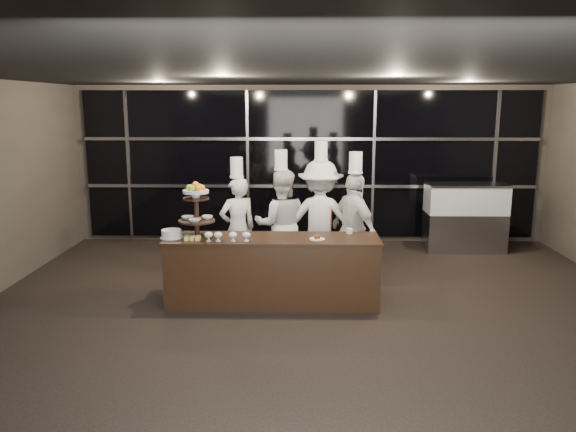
{
  "coord_description": "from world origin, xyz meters",
  "views": [
    {
      "loc": [
        -0.22,
        -5.78,
        2.67
      ],
      "look_at": [
        -0.37,
        1.73,
        1.15
      ],
      "focal_mm": 35.0,
      "sensor_mm": 36.0,
      "label": 1
    }
  ],
  "objects_px": {
    "chef_c": "(320,220)",
    "chef_d": "(354,229)",
    "display_case": "(465,214)",
    "chef_b": "(281,224)",
    "chef_a": "(238,227)",
    "layer_cake": "(171,234)",
    "buffet_counter": "(273,270)",
    "display_stand": "(196,206)"
  },
  "relations": [
    {
      "from": "layer_cake",
      "to": "chef_a",
      "type": "height_order",
      "value": "chef_a"
    },
    {
      "from": "buffet_counter",
      "to": "chef_d",
      "type": "bearing_deg",
      "value": 34.14
    },
    {
      "from": "display_stand",
      "to": "layer_cake",
      "type": "distance_m",
      "value": 0.5
    },
    {
      "from": "buffet_counter",
      "to": "display_case",
      "type": "relative_size",
      "value": 1.98
    },
    {
      "from": "display_case",
      "to": "chef_a",
      "type": "bearing_deg",
      "value": -155.56
    },
    {
      "from": "layer_cake",
      "to": "display_case",
      "type": "distance_m",
      "value": 5.55
    },
    {
      "from": "buffet_counter",
      "to": "chef_c",
      "type": "relative_size",
      "value": 1.34
    },
    {
      "from": "display_stand",
      "to": "chef_c",
      "type": "distance_m",
      "value": 2.08
    },
    {
      "from": "display_case",
      "to": "chef_b",
      "type": "bearing_deg",
      "value": -152.58
    },
    {
      "from": "chef_a",
      "to": "chef_c",
      "type": "relative_size",
      "value": 0.89
    },
    {
      "from": "chef_c",
      "to": "buffet_counter",
      "type": "bearing_deg",
      "value": -120.31
    },
    {
      "from": "chef_c",
      "to": "layer_cake",
      "type": "bearing_deg",
      "value": -149.03
    },
    {
      "from": "buffet_counter",
      "to": "chef_c",
      "type": "height_order",
      "value": "chef_c"
    },
    {
      "from": "display_stand",
      "to": "layer_cake",
      "type": "bearing_deg",
      "value": -171.46
    },
    {
      "from": "display_stand",
      "to": "layer_cake",
      "type": "relative_size",
      "value": 2.48
    },
    {
      "from": "display_case",
      "to": "chef_c",
      "type": "xyz_separation_m",
      "value": [
        -2.71,
        -1.71,
        0.23
      ]
    },
    {
      "from": "display_case",
      "to": "chef_c",
      "type": "relative_size",
      "value": 0.67
    },
    {
      "from": "display_case",
      "to": "chef_b",
      "type": "height_order",
      "value": "chef_b"
    },
    {
      "from": "display_case",
      "to": "layer_cake",
      "type": "bearing_deg",
      "value": -148.26
    },
    {
      "from": "chef_c",
      "to": "chef_d",
      "type": "bearing_deg",
      "value": -37.68
    },
    {
      "from": "chef_a",
      "to": "chef_d",
      "type": "distance_m",
      "value": 1.76
    },
    {
      "from": "chef_b",
      "to": "chef_d",
      "type": "bearing_deg",
      "value": -18.88
    },
    {
      "from": "buffet_counter",
      "to": "display_stand",
      "type": "distance_m",
      "value": 1.33
    },
    {
      "from": "buffet_counter",
      "to": "display_case",
      "type": "bearing_deg",
      "value": 40.28
    },
    {
      "from": "display_case",
      "to": "chef_a",
      "type": "xyz_separation_m",
      "value": [
        -3.96,
        -1.8,
        0.14
      ]
    },
    {
      "from": "display_stand",
      "to": "chef_b",
      "type": "xyz_separation_m",
      "value": [
        1.08,
        1.15,
        -0.48
      ]
    },
    {
      "from": "layer_cake",
      "to": "buffet_counter",
      "type": "bearing_deg",
      "value": 2.15
    },
    {
      "from": "buffet_counter",
      "to": "chef_a",
      "type": "xyz_separation_m",
      "value": [
        -0.58,
        1.07,
        0.36
      ]
    },
    {
      "from": "buffet_counter",
      "to": "chef_a",
      "type": "relative_size",
      "value": 1.51
    },
    {
      "from": "chef_c",
      "to": "display_case",
      "type": "bearing_deg",
      "value": 32.31
    },
    {
      "from": "chef_c",
      "to": "chef_d",
      "type": "xyz_separation_m",
      "value": [
        0.48,
        -0.37,
        -0.06
      ]
    },
    {
      "from": "buffet_counter",
      "to": "layer_cake",
      "type": "bearing_deg",
      "value": -177.85
    },
    {
      "from": "display_stand",
      "to": "chef_a",
      "type": "height_order",
      "value": "chef_a"
    },
    {
      "from": "buffet_counter",
      "to": "chef_c",
      "type": "bearing_deg",
      "value": 59.69
    },
    {
      "from": "buffet_counter",
      "to": "display_stand",
      "type": "bearing_deg",
      "value": -179.99
    },
    {
      "from": "chef_b",
      "to": "chef_d",
      "type": "relative_size",
      "value": 1.0
    },
    {
      "from": "buffet_counter",
      "to": "chef_d",
      "type": "relative_size",
      "value": 1.43
    },
    {
      "from": "display_stand",
      "to": "display_case",
      "type": "distance_m",
      "value": 5.28
    },
    {
      "from": "display_stand",
      "to": "chef_a",
      "type": "relative_size",
      "value": 0.4
    },
    {
      "from": "display_stand",
      "to": "layer_cake",
      "type": "height_order",
      "value": "display_stand"
    },
    {
      "from": "display_stand",
      "to": "chef_c",
      "type": "relative_size",
      "value": 0.35
    },
    {
      "from": "chef_b",
      "to": "chef_c",
      "type": "relative_size",
      "value": 0.94
    }
  ]
}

